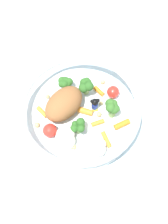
% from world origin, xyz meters
% --- Properties ---
extents(ground_plane, '(2.40, 2.40, 0.00)m').
position_xyz_m(ground_plane, '(0.00, 0.00, 0.00)').
color(ground_plane, silver).
extents(food_container, '(0.25, 0.25, 0.07)m').
position_xyz_m(food_container, '(-0.00, -0.00, 0.03)').
color(food_container, white).
rests_on(food_container, ground_plane).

